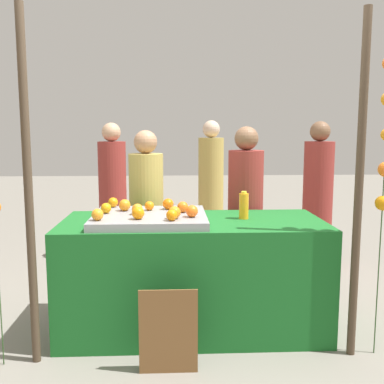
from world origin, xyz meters
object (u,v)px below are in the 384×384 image
at_px(stall_counter, 193,275).
at_px(juice_bottle, 244,206).
at_px(vendor_right, 245,220).
at_px(orange_0, 125,205).
at_px(vendor_left, 147,221).
at_px(chalkboard_sign, 168,332).
at_px(orange_1, 137,209).

relative_size(stall_counter, juice_bottle, 9.25).
xyz_separation_m(juice_bottle, vendor_right, (0.11, 0.58, -0.23)).
bearing_deg(juice_bottle, orange_0, 176.51).
bearing_deg(vendor_right, vendor_left, 177.28).
bearing_deg(chalkboard_sign, juice_bottle, 50.20).
xyz_separation_m(orange_0, orange_1, (0.11, -0.16, -0.00)).
relative_size(vendor_left, vendor_right, 0.98).
height_order(stall_counter, vendor_left, vendor_left).
distance_m(orange_0, vendor_right, 1.19).
distance_m(orange_0, chalkboard_sign, 1.09).
bearing_deg(orange_0, vendor_left, 76.23).
bearing_deg(vendor_right, chalkboard_sign, -118.52).
distance_m(juice_bottle, vendor_right, 0.63).
height_order(orange_0, chalkboard_sign, orange_0).
height_order(orange_1, chalkboard_sign, orange_1).
distance_m(juice_bottle, chalkboard_sign, 1.16).
xyz_separation_m(stall_counter, orange_0, (-0.53, 0.10, 0.54)).
distance_m(chalkboard_sign, vendor_left, 1.42).
bearing_deg(orange_1, vendor_right, 36.04).
bearing_deg(vendor_right, orange_0, -153.49).
xyz_separation_m(stall_counter, orange_1, (-0.42, -0.06, 0.54)).
relative_size(chalkboard_sign, vendor_right, 0.36).
distance_m(juice_bottle, vendor_left, 1.04).
bearing_deg(juice_bottle, stall_counter, -173.49).
bearing_deg(vendor_left, juice_bottle, -37.91).
distance_m(chalkboard_sign, vendor_right, 1.54).
xyz_separation_m(vendor_left, vendor_right, (0.90, -0.04, 0.02)).
bearing_deg(stall_counter, vendor_right, 50.70).
height_order(chalkboard_sign, vendor_left, vendor_left).
relative_size(orange_0, chalkboard_sign, 0.16).
relative_size(orange_0, orange_1, 1.12).
xyz_separation_m(orange_0, chalkboard_sign, (0.34, -0.77, -0.70)).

